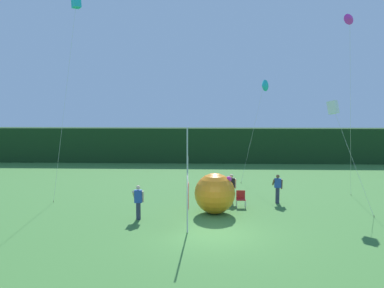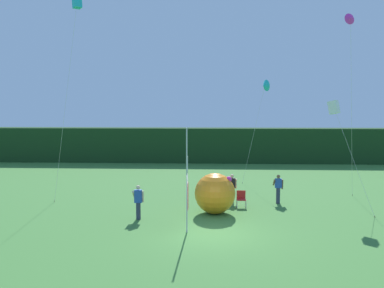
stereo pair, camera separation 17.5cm
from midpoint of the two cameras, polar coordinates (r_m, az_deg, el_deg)
name	(u,v)px [view 1 (the left image)]	position (r m, az deg, el deg)	size (l,w,h in m)	color
ground_plane	(213,234)	(17.79, 2.60, -12.46)	(120.00, 120.00, 0.00)	#3D7533
distant_treeline	(210,145)	(40.49, 2.38, -0.15)	(80.00, 2.40, 3.39)	#193819
banner_flag	(188,181)	(17.77, -0.89, -5.25)	(0.06, 1.03, 4.54)	#B7B7BC
person_near_banner	(231,187)	(23.30, 5.32, -6.07)	(0.55, 0.48, 1.63)	brown
person_mid_field	(138,201)	(19.94, -7.78, -7.95)	(0.55, 0.48, 1.66)	#2D334C
person_far_left	(278,188)	(23.54, 11.68, -6.05)	(0.55, 0.48, 1.63)	#2D334C
inflatable_balloon	(215,193)	(20.84, 2.97, -6.91)	(2.07, 2.10, 2.07)	orange
folding_chair	(241,198)	(22.39, 6.62, -7.47)	(0.51, 0.51, 0.89)	#BCBCC1
kite_white_box_0	(333,108)	(23.23, 18.93, 4.83)	(1.88, 2.62, 5.79)	brown
kite_cyan_delta_1	(263,86)	(29.38, 9.79, 8.00)	(1.88, 0.89, 7.35)	brown
kite_magenta_delta_2	(350,21)	(23.26, 21.01, 15.76)	(1.93, 3.71, 10.24)	brown
kite_cyan_box_3	(76,4)	(24.57, -16.12, 18.33)	(1.84, 0.63, 11.50)	brown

